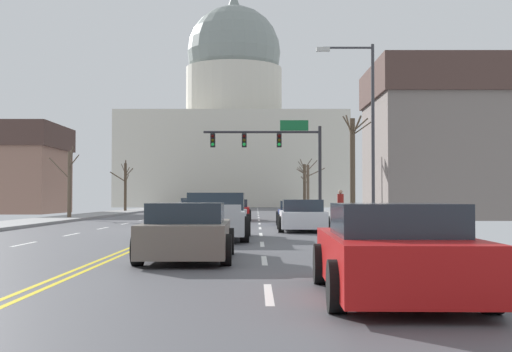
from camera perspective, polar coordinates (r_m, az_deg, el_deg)
The scene contains 22 objects.
ground at distance 28.96m, azimuth -6.55°, elevation -4.45°, with size 20.00×180.00×0.20m.
signal_gantry at distance 46.04m, azimuth 1.79°, elevation 2.43°, with size 7.91×0.41×6.40m.
street_lamp_right at distance 29.11m, azimuth 9.07°, elevation 4.81°, with size 2.42×0.24×7.65m.
capitol_building at distance 103.02m, azimuth -1.80°, elevation 3.71°, with size 32.08×21.20×32.50m.
sedan_near_00 at distance 41.00m, azimuth -1.83°, elevation -2.87°, with size 2.13×4.58×1.25m.
sedan_near_01 at distance 34.79m, azimuth 3.33°, elevation -3.12°, with size 2.03×4.53×1.20m.
sedan_near_02 at distance 28.22m, azimuth 3.89°, elevation -3.35°, with size 2.04×4.63×1.28m.
pickup_truck_near_03 at distance 22.84m, azimuth -3.34°, elevation -3.49°, with size 2.31×5.51×1.53m.
sedan_near_04 at distance 15.27m, azimuth -5.66°, elevation -4.72°, with size 2.05×4.35×1.26m.
sedan_near_05 at distance 9.78m, azimuth 11.38°, elevation -6.28°, with size 2.13×4.52×1.30m.
sedan_oncoming_00 at distance 54.40m, azimuth -5.25°, elevation -2.61°, with size 2.02×4.53×1.19m.
sedan_oncoming_01 at distance 63.90m, azimuth -4.52°, elevation -2.49°, with size 2.06×4.72×1.17m.
sedan_oncoming_02 at distance 73.77m, azimuth -3.86°, elevation -2.38°, with size 2.20×4.60×1.27m.
sedan_oncoming_03 at distance 87.16m, azimuth -5.63°, elevation -2.27°, with size 2.04×4.29×1.26m.
flank_building_01 at distance 46.49m, azimuth 15.35°, elevation 2.81°, with size 9.52×10.05×9.94m.
bare_tree_00 at distance 64.12m, azimuth 4.38°, elevation -0.78°, with size 2.71×2.29×4.73m.
bare_tree_01 at distance 43.98m, azimuth -15.16°, elevation -0.33°, with size 1.82×2.44×4.30m.
bare_tree_02 at distance 80.44m, azimuth 4.09°, elevation -0.68°, with size 1.84×2.01×5.82m.
bare_tree_03 at distance 64.09m, azimuth -10.75°, elevation -0.67°, with size 1.93×2.31×4.61m.
bare_tree_04 at distance 35.30m, azimuth 8.08°, elevation 0.87°, with size 1.50×2.11×5.57m.
pedestrian_00 at distance 36.60m, azimuth 7.07°, elevation -2.28°, with size 0.35×0.34×1.63m.
bicycle_parked at distance 29.74m, azimuth 9.86°, elevation -3.46°, with size 0.12×1.77×0.85m.
Camera 1 is at (3.32, -28.74, 1.38)m, focal length 48.24 mm.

